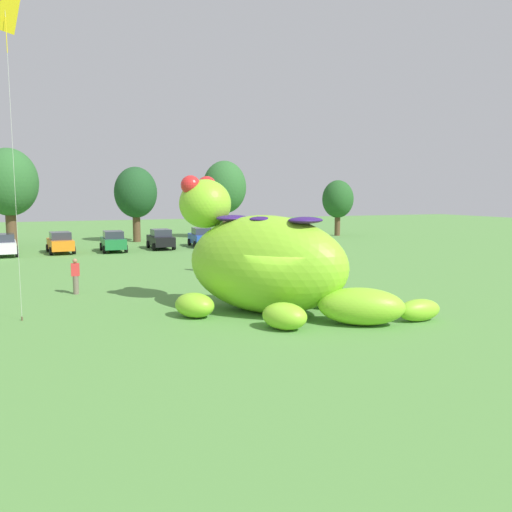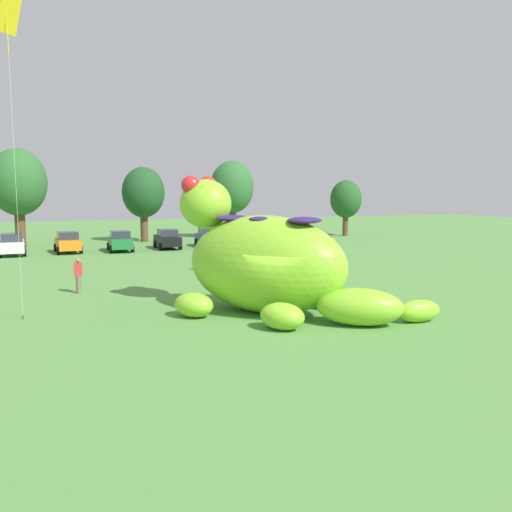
{
  "view_description": "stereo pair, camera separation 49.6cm",
  "coord_description": "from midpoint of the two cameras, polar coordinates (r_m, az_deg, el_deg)",
  "views": [
    {
      "loc": [
        -8.09,
        -17.44,
        4.74
      ],
      "look_at": [
        0.09,
        2.33,
        2.17
      ],
      "focal_mm": 36.29,
      "sensor_mm": 36.0,
      "label": 1
    },
    {
      "loc": [
        -7.63,
        -17.63,
        4.74
      ],
      "look_at": [
        0.09,
        2.33,
        2.17
      ],
      "focal_mm": 36.29,
      "sensor_mm": 36.0,
      "label": 2
    }
  ],
  "objects": [
    {
      "name": "tree_mid_left",
      "position": [
        52.98,
        -12.05,
        6.81
      ],
      "size": [
        4.18,
        4.18,
        7.43
      ],
      "color": "brown",
      "rests_on": "ground"
    },
    {
      "name": "giant_inflatable_creature",
      "position": [
        20.66,
        1.75,
        -0.74
      ],
      "size": [
        9.51,
        8.61,
        5.52
      ],
      "color": "#8CD12D",
      "rests_on": "ground"
    },
    {
      "name": "car_white",
      "position": [
        44.28,
        -25.0,
        1.17
      ],
      "size": [
        2.13,
        4.2,
        1.72
      ],
      "color": "white",
      "rests_on": "ground"
    },
    {
      "name": "car_green",
      "position": [
        44.5,
        -14.44,
        1.62
      ],
      "size": [
        1.98,
        4.12,
        1.72
      ],
      "color": "#1E7238",
      "rests_on": "ground"
    },
    {
      "name": "car_black",
      "position": [
        45.75,
        -9.44,
        1.88
      ],
      "size": [
        1.95,
        4.11,
        1.72
      ],
      "color": "black",
      "rests_on": "ground"
    },
    {
      "name": "spectator_by_cars",
      "position": [
        26.12,
        -18.48,
        -2.08
      ],
      "size": [
        0.38,
        0.26,
        1.71
      ],
      "color": "#726656",
      "rests_on": "ground"
    },
    {
      "name": "spectator_near_inflatable",
      "position": [
        39.14,
        8.61,
        1.06
      ],
      "size": [
        0.38,
        0.26,
        1.71
      ],
      "color": "black",
      "rests_on": "ground"
    },
    {
      "name": "tree_centre",
      "position": [
        60.06,
        10.11,
        6.15
      ],
      "size": [
        3.56,
        3.56,
        6.32
      ],
      "color": "brown",
      "rests_on": "ground"
    },
    {
      "name": "spectator_wandering",
      "position": [
        31.94,
        -4.8,
        -0.18
      ],
      "size": [
        0.38,
        0.26,
        1.71
      ],
      "color": "#2D334C",
      "rests_on": "ground"
    },
    {
      "name": "ground_plane",
      "position": [
        19.79,
        2.92,
        -7.03
      ],
      "size": [
        160.0,
        160.0,
        0.0
      ],
      "primitive_type": "plane",
      "color": "#568E42"
    },
    {
      "name": "car_blue",
      "position": [
        47.2,
        -5.01,
        2.09
      ],
      "size": [
        2.15,
        4.2,
        1.72
      ],
      "color": "#2347B7",
      "rests_on": "ground"
    },
    {
      "name": "tree_centre_left",
      "position": [
        56.16,
        -2.41,
        7.53
      ],
      "size": [
        4.67,
        4.67,
        8.29
      ],
      "color": "brown",
      "rests_on": "ground"
    },
    {
      "name": "tree_left",
      "position": [
        50.66,
        -24.51,
        7.34
      ],
      "size": [
        4.93,
        4.93,
        8.75
      ],
      "color": "brown",
      "rests_on": "ground"
    },
    {
      "name": "car_orange",
      "position": [
        44.66,
        -19.74,
        1.45
      ],
      "size": [
        2.19,
        4.23,
        1.72
      ],
      "color": "orange",
      "rests_on": "ground"
    },
    {
      "name": "tethered_flying_kite",
      "position": [
        22.03,
        -25.16,
        22.71
      ],
      "size": [
        1.13,
        1.13,
        11.94
      ],
      "color": "brown",
      "rests_on": "ground"
    }
  ]
}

